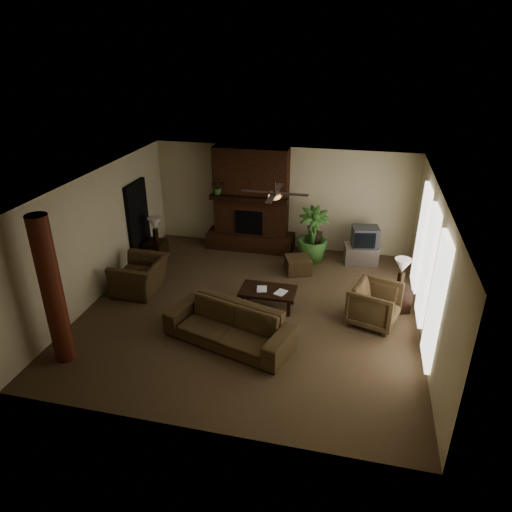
% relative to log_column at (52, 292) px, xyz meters
% --- Properties ---
extents(room_shell, '(7.00, 7.00, 7.00)m').
position_rel_log_column_xyz_m(room_shell, '(2.95, 2.40, 0.00)').
color(room_shell, brown).
rests_on(room_shell, ground).
extents(fireplace, '(2.40, 0.70, 2.80)m').
position_rel_log_column_xyz_m(fireplace, '(2.15, 5.62, -0.24)').
color(fireplace, '#432211').
rests_on(fireplace, ground).
extents(windows, '(0.08, 3.65, 2.35)m').
position_rel_log_column_xyz_m(windows, '(6.40, 2.60, -0.05)').
color(windows, white).
rests_on(windows, ground).
extents(log_column, '(0.36, 0.36, 2.80)m').
position_rel_log_column_xyz_m(log_column, '(0.00, 0.00, 0.00)').
color(log_column, '#5E2617').
rests_on(log_column, ground).
extents(doorway, '(0.10, 1.00, 2.10)m').
position_rel_log_column_xyz_m(doorway, '(-0.49, 4.20, -0.35)').
color(doorway, black).
rests_on(doorway, ground).
extents(ceiling_fan, '(1.35, 1.35, 0.37)m').
position_rel_log_column_xyz_m(ceiling_fan, '(3.35, 2.70, 1.13)').
color(ceiling_fan, black).
rests_on(ceiling_fan, ceiling).
extents(sofa, '(2.60, 1.42, 0.98)m').
position_rel_log_column_xyz_m(sofa, '(2.81, 1.17, -0.91)').
color(sofa, '#45341D').
rests_on(sofa, ground).
extents(armchair_left, '(0.78, 1.20, 1.04)m').
position_rel_log_column_xyz_m(armchair_left, '(0.25, 2.63, -0.88)').
color(armchair_left, '#45341D').
rests_on(armchair_left, ground).
extents(armchair_right, '(1.09, 1.13, 0.95)m').
position_rel_log_column_xyz_m(armchair_right, '(5.51, 2.47, -0.92)').
color(armchair_right, '#45341D').
rests_on(armchair_right, ground).
extents(coffee_table, '(1.20, 0.70, 0.43)m').
position_rel_log_column_xyz_m(coffee_table, '(3.27, 2.58, -1.03)').
color(coffee_table, black).
rests_on(coffee_table, ground).
extents(ottoman, '(0.77, 0.77, 0.40)m').
position_rel_log_column_xyz_m(ottoman, '(3.66, 4.38, -1.20)').
color(ottoman, '#45341D').
rests_on(ottoman, ground).
extents(tv_stand, '(0.92, 0.64, 0.50)m').
position_rel_log_column_xyz_m(tv_stand, '(5.18, 5.29, -1.15)').
color(tv_stand, '#B1B1B3').
rests_on(tv_stand, ground).
extents(tv, '(0.73, 0.63, 0.52)m').
position_rel_log_column_xyz_m(tv, '(5.24, 5.23, -0.64)').
color(tv, '#39393B').
rests_on(tv, tv_stand).
extents(floor_vase, '(0.34, 0.34, 0.77)m').
position_rel_log_column_xyz_m(floor_vase, '(3.97, 5.40, -0.97)').
color(floor_vase, '#2D2119').
rests_on(floor_vase, ground).
extents(floor_plant, '(1.18, 1.61, 0.81)m').
position_rel_log_column_xyz_m(floor_plant, '(3.91, 5.15, -1.00)').
color(floor_plant, '#355F26').
rests_on(floor_plant, ground).
extents(side_table_left, '(0.54, 0.54, 0.55)m').
position_rel_log_column_xyz_m(side_table_left, '(-0.08, 4.21, -1.12)').
color(side_table_left, black).
rests_on(side_table_left, ground).
extents(lamp_left, '(0.45, 0.45, 0.65)m').
position_rel_log_column_xyz_m(lamp_left, '(-0.04, 4.21, -0.40)').
color(lamp_left, black).
rests_on(lamp_left, side_table_left).
extents(side_table_right, '(0.63, 0.63, 0.55)m').
position_rel_log_column_xyz_m(side_table_right, '(5.97, 3.13, -1.12)').
color(side_table_right, black).
rests_on(side_table_right, ground).
extents(lamp_right, '(0.46, 0.46, 0.65)m').
position_rel_log_column_xyz_m(lamp_right, '(6.01, 3.14, -0.40)').
color(lamp_right, black).
rests_on(lamp_right, side_table_right).
extents(mantel_plant, '(0.49, 0.51, 0.33)m').
position_rel_log_column_xyz_m(mantel_plant, '(1.30, 5.40, 0.32)').
color(mantel_plant, '#355F26').
rests_on(mantel_plant, fireplace).
extents(mantel_vase, '(0.23, 0.23, 0.22)m').
position_rel_log_column_xyz_m(mantel_vase, '(2.95, 5.42, 0.27)').
color(mantel_vase, '#985B3C').
rests_on(mantel_vase, fireplace).
extents(book_a, '(0.22, 0.07, 0.29)m').
position_rel_log_column_xyz_m(book_a, '(3.03, 2.53, -0.83)').
color(book_a, '#999999').
rests_on(book_a, coffee_table).
extents(book_b, '(0.21, 0.10, 0.29)m').
position_rel_log_column_xyz_m(book_b, '(3.46, 2.54, -0.82)').
color(book_b, '#999999').
rests_on(book_b, coffee_table).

